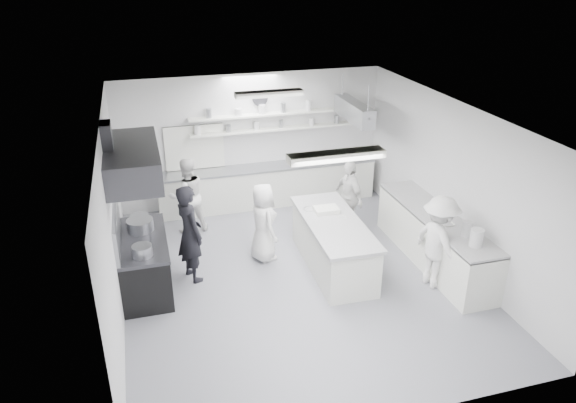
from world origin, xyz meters
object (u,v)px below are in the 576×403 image
object	(u,v)px
right_counter	(434,239)
cook_stove	(190,233)
back_counter	(268,185)
prep_island	(333,245)
cook_back	(187,196)
stove	(145,264)

from	to	relation	value
right_counter	cook_stove	world-z (taller)	cook_stove
back_counter	prep_island	xyz separation A→B (m)	(0.47, -3.05, -0.01)
cook_stove	cook_back	distance (m)	1.86
stove	prep_island	xyz separation A→B (m)	(3.37, -0.25, -0.00)
back_counter	cook_back	size ratio (longest dim) A/B	3.09
back_counter	cook_back	bearing A→B (deg)	-155.72
stove	cook_stove	size ratio (longest dim) A/B	1.00
right_counter	cook_stove	xyz separation A→B (m)	(-4.44, 0.68, 0.43)
stove	prep_island	size ratio (longest dim) A/B	0.75
prep_island	right_counter	bearing A→B (deg)	-9.02
right_counter	cook_back	world-z (taller)	cook_back
back_counter	cook_stove	distance (m)	3.46
cook_stove	cook_back	xyz separation A→B (m)	(0.15, 1.85, -0.09)
back_counter	cook_stove	size ratio (longest dim) A/B	2.78
stove	cook_back	world-z (taller)	cook_back
right_counter	cook_back	xyz separation A→B (m)	(-4.28, 2.53, 0.34)
back_counter	prep_island	bearing A→B (deg)	-81.31
stove	right_counter	bearing A→B (deg)	-6.52
prep_island	cook_stove	world-z (taller)	cook_stove
right_counter	back_counter	bearing A→B (deg)	124.65
stove	cook_stove	bearing A→B (deg)	5.45
back_counter	right_counter	distance (m)	4.13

